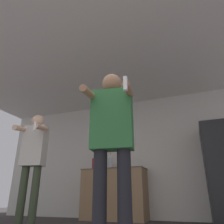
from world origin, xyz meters
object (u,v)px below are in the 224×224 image
at_px(bottle_clear_vodka, 99,163).
at_px(person_man_side, 33,156).
at_px(bottle_red_label, 111,163).
at_px(bottle_green_wine, 94,164).
at_px(person_woman_foreground, 112,136).

bearing_deg(bottle_clear_vodka, person_man_side, -109.68).
relative_size(bottle_red_label, person_man_side, 0.19).
height_order(bottle_red_label, bottle_green_wine, bottle_green_wine).
relative_size(person_woman_foreground, person_man_side, 0.99).
bearing_deg(bottle_clear_vodka, person_woman_foreground, -63.14).
bearing_deg(person_man_side, bottle_red_label, 61.87).
bearing_deg(person_man_side, bottle_clear_vodka, 70.32).
relative_size(bottle_red_label, bottle_green_wine, 0.99).
bearing_deg(bottle_green_wine, person_woman_foreground, -60.80).
bearing_deg(person_woman_foreground, bottle_clear_vodka, 116.86).
bearing_deg(person_man_side, person_woman_foreground, -26.19).
relative_size(bottle_red_label, bottle_clear_vodka, 1.05).
distance_m(bottle_green_wine, person_man_side, 1.53).
distance_m(bottle_green_wine, person_woman_foreground, 2.64).
bearing_deg(bottle_clear_vodka, bottle_red_label, 0.00).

